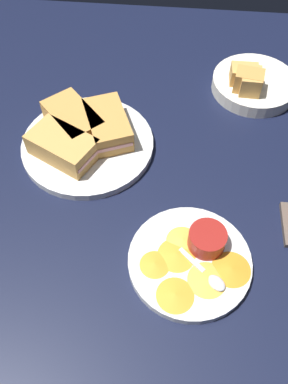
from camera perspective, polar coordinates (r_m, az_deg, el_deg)
ground_plane at (r=84.03cm, az=1.13°, el=5.07°), size 110.00×110.00×3.00cm
plate_sandwich_main at (r=83.70cm, az=-8.06°, el=6.51°), size 27.11×27.11×1.60cm
sandwich_half_near at (r=82.91cm, az=-5.21°, el=9.54°), size 14.93×12.00×4.80cm
sandwich_half_far at (r=84.75cm, az=-10.07°, el=10.05°), size 14.71×14.39×4.80cm
sandwich_half_extra at (r=80.13cm, az=-11.50°, el=6.41°), size 12.73×15.04×4.80cm
ramekin_dark_sauce at (r=81.01cm, az=-12.29°, el=6.25°), size 6.40×6.40×3.32cm
spoon_by_dark_ramekin at (r=83.99cm, az=-9.43°, el=7.66°), size 8.85×7.01×0.80cm
plate_chips_companion at (r=68.77cm, az=6.50°, el=-9.81°), size 20.80×20.80×1.60cm
ramekin_light_gravy at (r=68.06cm, az=8.99°, el=-6.61°), size 6.40×6.40×3.50cm
spoon_by_gravy_ramekin at (r=66.76cm, az=9.46°, el=-11.93°), size 7.72×8.31×0.80cm
plantain_chip_scatter at (r=67.13cm, az=6.71°, el=-10.60°), size 16.79×18.82×0.60cm
bread_basket_rear at (r=97.89cm, az=15.24°, el=14.74°), size 19.29×19.29×7.54cm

